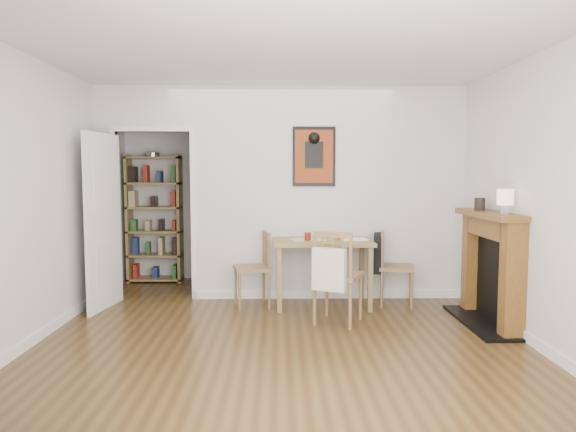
{
  "coord_description": "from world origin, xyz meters",
  "views": [
    {
      "loc": [
        -0.02,
        -4.9,
        1.55
      ],
      "look_at": [
        0.07,
        0.6,
        1.09
      ],
      "focal_mm": 32.0,
      "sensor_mm": 36.0,
      "label": 1
    }
  ],
  "objects_px": {
    "bookshelf": "(155,220)",
    "notebook": "(354,239)",
    "dining_table": "(323,248)",
    "ceramic_jar_a": "(480,204)",
    "fireplace": "(492,264)",
    "red_glass": "(308,237)",
    "chair_left": "(252,269)",
    "chair_front": "(338,276)",
    "orange_fruit": "(338,236)",
    "mantel_lamp": "(505,199)",
    "chair_right": "(395,267)",
    "ceramic_jar_b": "(479,204)"
  },
  "relations": [
    {
      "from": "bookshelf",
      "to": "notebook",
      "type": "height_order",
      "value": "bookshelf"
    },
    {
      "from": "dining_table",
      "to": "ceramic_jar_a",
      "type": "relative_size",
      "value": 8.53
    },
    {
      "from": "fireplace",
      "to": "red_glass",
      "type": "distance_m",
      "value": 1.99
    },
    {
      "from": "dining_table",
      "to": "fireplace",
      "type": "height_order",
      "value": "fireplace"
    },
    {
      "from": "chair_left",
      "to": "chair_front",
      "type": "distance_m",
      "value": 1.15
    },
    {
      "from": "orange_fruit",
      "to": "ceramic_jar_a",
      "type": "bearing_deg",
      "value": -26.0
    },
    {
      "from": "chair_left",
      "to": "orange_fruit",
      "type": "xyz_separation_m",
      "value": [
        1.01,
        0.09,
        0.38
      ]
    },
    {
      "from": "mantel_lamp",
      "to": "dining_table",
      "type": "bearing_deg",
      "value": 145.1
    },
    {
      "from": "red_glass",
      "to": "ceramic_jar_a",
      "type": "xyz_separation_m",
      "value": [
        1.76,
        -0.54,
        0.4
      ]
    },
    {
      "from": "chair_right",
      "to": "dining_table",
      "type": "bearing_deg",
      "value": -179.29
    },
    {
      "from": "red_glass",
      "to": "notebook",
      "type": "distance_m",
      "value": 0.55
    },
    {
      "from": "chair_left",
      "to": "chair_front",
      "type": "height_order",
      "value": "chair_front"
    },
    {
      "from": "chair_left",
      "to": "fireplace",
      "type": "xyz_separation_m",
      "value": [
        2.5,
        -0.73,
        0.18
      ]
    },
    {
      "from": "chair_left",
      "to": "chair_right",
      "type": "distance_m",
      "value": 1.68
    },
    {
      "from": "dining_table",
      "to": "orange_fruit",
      "type": "relative_size",
      "value": 13.93
    },
    {
      "from": "ceramic_jar_a",
      "to": "chair_front",
      "type": "bearing_deg",
      "value": -176.35
    },
    {
      "from": "notebook",
      "to": "ceramic_jar_a",
      "type": "bearing_deg",
      "value": -27.41
    },
    {
      "from": "red_glass",
      "to": "notebook",
      "type": "relative_size",
      "value": 0.33
    },
    {
      "from": "notebook",
      "to": "ceramic_jar_a",
      "type": "xyz_separation_m",
      "value": [
        1.22,
        -0.63,
        0.44
      ]
    },
    {
      "from": "bookshelf",
      "to": "fireplace",
      "type": "relative_size",
      "value": 1.44
    },
    {
      "from": "red_glass",
      "to": "orange_fruit",
      "type": "bearing_deg",
      "value": 20.7
    },
    {
      "from": "red_glass",
      "to": "mantel_lamp",
      "type": "bearing_deg",
      "value": -30.08
    },
    {
      "from": "chair_right",
      "to": "orange_fruit",
      "type": "xyz_separation_m",
      "value": [
        -0.67,
        0.04,
        0.37
      ]
    },
    {
      "from": "chair_right",
      "to": "ceramic_jar_b",
      "type": "relative_size",
      "value": 7.79
    },
    {
      "from": "chair_right",
      "to": "ceramic_jar_a",
      "type": "height_order",
      "value": "ceramic_jar_a"
    },
    {
      "from": "mantel_lamp",
      "to": "chair_left",
      "type": "bearing_deg",
      "value": 155.83
    },
    {
      "from": "notebook",
      "to": "chair_front",
      "type": "bearing_deg",
      "value": -110.23
    },
    {
      "from": "bookshelf",
      "to": "orange_fruit",
      "type": "xyz_separation_m",
      "value": [
        2.47,
        -1.33,
        -0.08
      ]
    },
    {
      "from": "ceramic_jar_a",
      "to": "ceramic_jar_b",
      "type": "distance_m",
      "value": 0.18
    },
    {
      "from": "chair_right",
      "to": "fireplace",
      "type": "relative_size",
      "value": 0.69
    },
    {
      "from": "chair_right",
      "to": "red_glass",
      "type": "height_order",
      "value": "red_glass"
    },
    {
      "from": "ceramic_jar_a",
      "to": "red_glass",
      "type": "bearing_deg",
      "value": 162.91
    },
    {
      "from": "notebook",
      "to": "ceramic_jar_b",
      "type": "distance_m",
      "value": 1.42
    },
    {
      "from": "red_glass",
      "to": "orange_fruit",
      "type": "height_order",
      "value": "red_glass"
    },
    {
      "from": "chair_front",
      "to": "ceramic_jar_b",
      "type": "bearing_deg",
      "value": 9.93
    },
    {
      "from": "fireplace",
      "to": "ceramic_jar_a",
      "type": "xyz_separation_m",
      "value": [
        -0.09,
        0.14,
        0.61
      ]
    },
    {
      "from": "bookshelf",
      "to": "ceramic_jar_a",
      "type": "relative_size",
      "value": 13.55
    },
    {
      "from": "bookshelf",
      "to": "dining_table",
      "type": "bearing_deg",
      "value": -31.18
    },
    {
      "from": "ceramic_jar_a",
      "to": "mantel_lamp",
      "type": "bearing_deg",
      "value": -85.18
    },
    {
      "from": "fireplace",
      "to": "orange_fruit",
      "type": "height_order",
      "value": "fireplace"
    },
    {
      "from": "chair_right",
      "to": "bookshelf",
      "type": "xyz_separation_m",
      "value": [
        -3.14,
        1.37,
        0.44
      ]
    },
    {
      "from": "bookshelf",
      "to": "red_glass",
      "type": "relative_size",
      "value": 18.49
    },
    {
      "from": "chair_front",
      "to": "bookshelf",
      "type": "xyz_separation_m",
      "value": [
        -2.38,
        2.11,
        0.4
      ]
    },
    {
      "from": "mantel_lamp",
      "to": "chair_front",
      "type": "bearing_deg",
      "value": 165.04
    },
    {
      "from": "notebook",
      "to": "ceramic_jar_b",
      "type": "bearing_deg",
      "value": -19.71
    },
    {
      "from": "orange_fruit",
      "to": "chair_left",
      "type": "bearing_deg",
      "value": -175.19
    },
    {
      "from": "dining_table",
      "to": "ceramic_jar_b",
      "type": "distance_m",
      "value": 1.78
    },
    {
      "from": "mantel_lamp",
      "to": "orange_fruit",
      "type": "bearing_deg",
      "value": 140.52
    },
    {
      "from": "chair_front",
      "to": "mantel_lamp",
      "type": "bearing_deg",
      "value": -14.96
    },
    {
      "from": "dining_table",
      "to": "chair_front",
      "type": "height_order",
      "value": "chair_front"
    }
  ]
}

